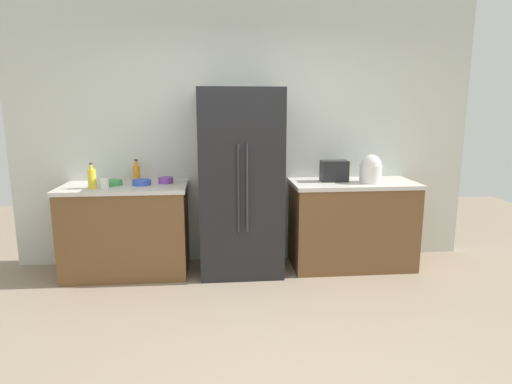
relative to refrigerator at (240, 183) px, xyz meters
The scene contains 14 objects.
ground_plane 1.85m from the refrigerator, 86.92° to the right, with size 9.80×9.80×0.00m, color gray.
kitchen_back_panel 0.66m from the refrigerator, 77.83° to the left, with size 4.90×0.10×2.89m, color silver.
counter_left 1.25m from the refrigerator, behind, with size 1.23×0.65×0.91m.
counter_right 1.27m from the refrigerator, ahead, with size 1.29×0.65×0.91m.
refrigerator is the anchor object (origin of this frame).
toaster 0.99m from the refrigerator, ahead, with size 0.27×0.17×0.22m, color black.
rice_cooker 1.34m from the refrigerator, ahead, with size 0.22×0.22×0.29m.
bottle_a 1.42m from the refrigerator, behind, with size 0.08×0.08×0.25m.
bottle_b 1.08m from the refrigerator, 168.38° to the left, with size 0.07×0.07×0.24m.
cup_a 1.45m from the refrigerator, ahead, with size 0.07×0.07×0.08m, color teal.
cup_b 1.31m from the refrigerator, behind, with size 0.09×0.09×0.09m, color white.
bowl_a 1.27m from the refrigerator, behind, with size 0.19×0.19×0.05m, color green.
bowl_b 0.98m from the refrigerator, behind, with size 0.18×0.18×0.05m, color blue.
bowl_c 0.77m from the refrigerator, behind, with size 0.15×0.15×0.06m, color purple.
Camera 1 is at (-0.34, -2.69, 1.68)m, focal length 30.40 mm.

